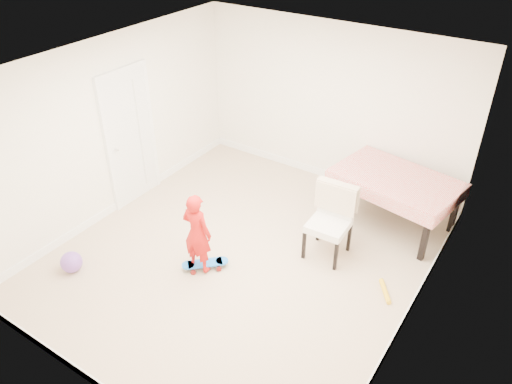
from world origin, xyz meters
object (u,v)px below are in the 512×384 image
Objects in this scene: dining_table at (393,200)px; skateboard at (205,265)px; dining_chair at (329,223)px; balloon at (71,262)px; child at (197,235)px.

dining_table reaches higher than skateboard.
dining_table is at bearing 66.09° from dining_chair.
balloon reaches higher than skateboard.
dining_chair is 3.37m from balloon.
dining_chair is (-0.46, -1.16, 0.12)m from dining_table.
balloon is at bearing -122.59° from dining_table.
child is 3.99× the size of balloon.
dining_table reaches higher than balloon.
dining_table is 1.64× the size of dining_chair.
skateboard is 2.19× the size of balloon.
balloon is (-3.06, -3.28, -0.26)m from dining_table.
dining_table is at bearing 46.99° from balloon.
child is at bearing 34.16° from balloon.
balloon is at bearing 170.56° from skateboard.
balloon is (-1.37, -0.93, -0.42)m from child.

